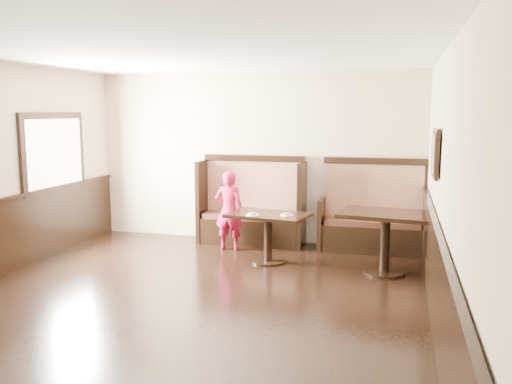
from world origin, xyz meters
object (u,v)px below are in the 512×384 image
(table_main, at_px, (268,225))
(child, at_px, (229,211))
(table_neighbor, at_px, (385,228))
(booth_main, at_px, (252,211))
(booth_neighbor, at_px, (373,220))

(table_main, xyz_separation_m, child, (-0.76, 0.55, 0.08))
(table_main, relative_size, table_neighbor, 0.95)
(table_main, bearing_deg, table_neighbor, 6.21)
(table_neighbor, bearing_deg, table_main, -175.34)
(booth_main, bearing_deg, table_neighbor, -28.89)
(booth_main, height_order, child, booth_main)
(booth_neighbor, xyz_separation_m, table_neighbor, (0.22, -1.20, 0.14))
(table_main, bearing_deg, booth_main, 126.53)
(booth_main, height_order, table_neighbor, booth_main)
(booth_neighbor, height_order, child, booth_neighbor)
(booth_neighbor, xyz_separation_m, table_main, (-1.41, -1.08, 0.07))
(booth_neighbor, bearing_deg, table_neighbor, -79.39)
(booth_main, bearing_deg, booth_neighbor, -0.05)
(booth_main, xyz_separation_m, child, (-0.23, -0.54, 0.10))
(table_neighbor, xyz_separation_m, child, (-2.40, 0.66, 0.00))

